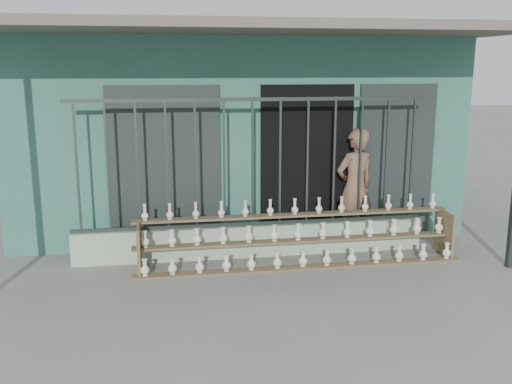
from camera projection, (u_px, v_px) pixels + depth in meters
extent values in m
plane|color=slate|center=(269.00, 290.00, 6.94)|extent=(60.00, 60.00, 0.00)
cube|color=#2F6456|center=(227.00, 123.00, 10.73)|extent=(7.00, 5.00, 3.20)
cube|color=black|center=(306.00, 165.00, 8.58)|extent=(1.40, 0.12, 2.40)
cube|color=black|center=(165.00, 170.00, 8.20)|extent=(1.60, 0.08, 2.40)
cube|color=black|center=(395.00, 163.00, 8.77)|extent=(1.20, 0.08, 2.40)
cube|color=#59544C|center=(253.00, 28.00, 7.41)|extent=(7.40, 2.00, 0.12)
cube|color=#9FB79D|center=(253.00, 240.00, 8.15)|extent=(5.00, 0.20, 0.45)
cube|color=#283330|center=(77.00, 168.00, 7.52)|extent=(0.03, 0.03, 1.80)
cube|color=#283330|center=(107.00, 167.00, 7.59)|extent=(0.03, 0.03, 1.80)
cube|color=#283330|center=(137.00, 166.00, 7.65)|extent=(0.03, 0.03, 1.80)
cube|color=#283330|center=(167.00, 165.00, 7.71)|extent=(0.03, 0.03, 1.80)
cube|color=#283330|center=(196.00, 164.00, 7.77)|extent=(0.03, 0.03, 1.80)
cube|color=#283330|center=(224.00, 164.00, 7.84)|extent=(0.03, 0.03, 1.80)
cube|color=#283330|center=(252.00, 163.00, 7.90)|extent=(0.03, 0.03, 1.80)
cube|color=#283330|center=(280.00, 162.00, 7.96)|extent=(0.03, 0.03, 1.80)
cube|color=#283330|center=(307.00, 161.00, 8.03)|extent=(0.03, 0.03, 1.80)
cube|color=#283330|center=(334.00, 160.00, 8.09)|extent=(0.03, 0.03, 1.80)
cube|color=#283330|center=(360.00, 160.00, 8.15)|extent=(0.03, 0.03, 1.80)
cube|color=#283330|center=(386.00, 159.00, 8.22)|extent=(0.03, 0.03, 1.80)
cube|color=#283330|center=(412.00, 158.00, 8.28)|extent=(0.03, 0.03, 1.80)
cube|color=#283330|center=(252.00, 99.00, 7.71)|extent=(5.00, 0.04, 0.05)
cube|color=#283330|center=(253.00, 224.00, 8.09)|extent=(5.00, 0.04, 0.05)
cube|color=brown|center=(302.00, 267.00, 7.66)|extent=(4.50, 0.18, 0.03)
cube|color=brown|center=(298.00, 241.00, 7.83)|extent=(4.50, 0.18, 0.03)
cube|color=brown|center=(295.00, 215.00, 8.01)|extent=(4.50, 0.18, 0.03)
cube|color=brown|center=(139.00, 248.00, 7.49)|extent=(0.04, 0.55, 0.64)
cube|color=brown|center=(444.00, 233.00, 8.18)|extent=(0.04, 0.55, 0.64)
imported|color=brown|center=(355.00, 187.00, 8.50)|extent=(0.75, 0.61, 1.78)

